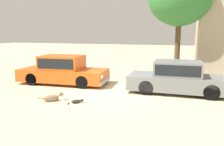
# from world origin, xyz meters

# --- Properties ---
(ground_plane) EXTENTS (80.00, 80.00, 0.00)m
(ground_plane) POSITION_xyz_m (0.00, 0.00, 0.00)
(ground_plane) COLOR #CCB78E
(parked_sedan_nearest) EXTENTS (4.73, 2.05, 1.46)m
(parked_sedan_nearest) POSITION_xyz_m (-2.58, 1.24, 0.72)
(parked_sedan_nearest) COLOR #D15619
(parked_sedan_nearest) RESTS_ON ground_plane
(parked_sedan_second) EXTENTS (4.44, 1.82, 1.40)m
(parked_sedan_second) POSITION_xyz_m (3.12, 1.23, 0.69)
(parked_sedan_second) COLOR slate
(parked_sedan_second) RESTS_ON ground_plane
(stray_dog_spotted) EXTENTS (0.82, 0.71, 0.37)m
(stray_dog_spotted) POSITION_xyz_m (-1.37, -1.59, 0.16)
(stray_dog_spotted) COLOR #997F60
(stray_dog_spotted) RESTS_ON ground_plane
(stray_cat) EXTENTS (0.53, 0.45, 0.17)m
(stray_cat) POSITION_xyz_m (-0.36, -1.54, 0.08)
(stray_cat) COLOR #2D2B28
(stray_cat) RESTS_ON ground_plane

